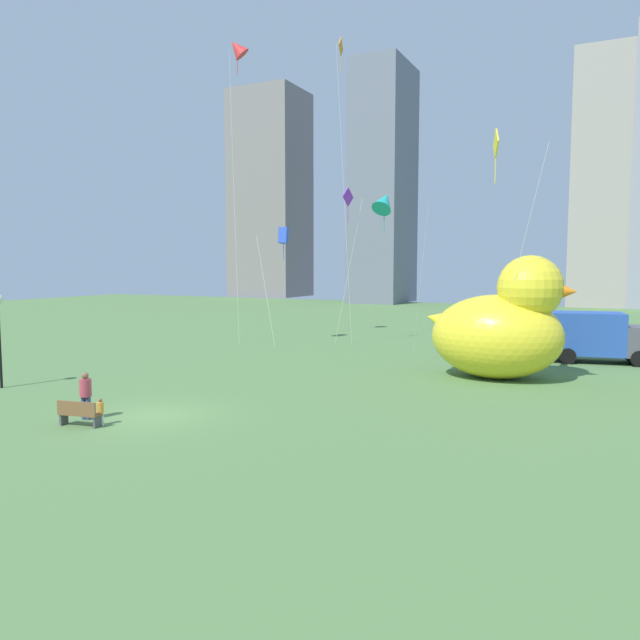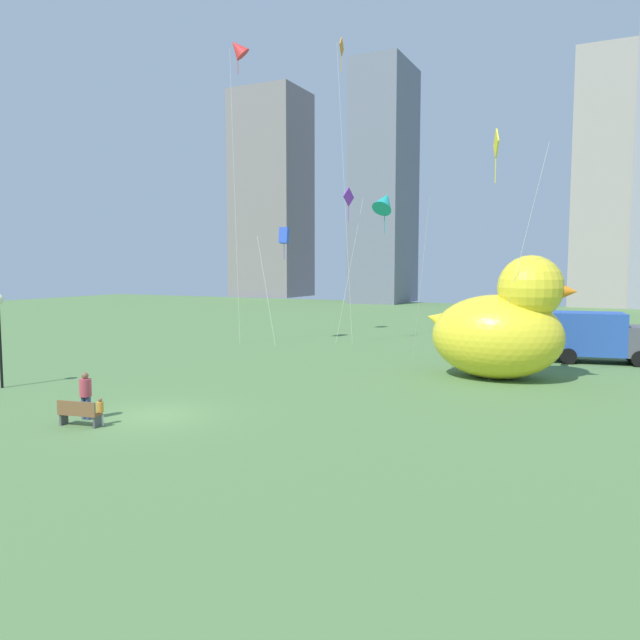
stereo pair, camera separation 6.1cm
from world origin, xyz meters
name	(u,v)px [view 1 (the left image)]	position (x,y,z in m)	size (l,w,h in m)	color
ground_plane	(152,416)	(0.00, 0.00, 0.00)	(140.00, 140.00, 0.00)	#527842
park_bench	(79,413)	(-1.25, -2.27, 0.47)	(1.56, 0.70, 0.90)	brown
person_adult	(86,394)	(-1.78, -1.45, 0.95)	(0.42, 0.42, 1.72)	#38476B
person_child	(100,410)	(-0.70, -1.82, 0.53)	(0.23, 0.23, 0.95)	silver
giant_inflatable_duck	(502,327)	(10.29, 13.22, 2.56)	(7.25, 4.65, 6.01)	yellow
box_truck	(595,337)	(14.26, 20.67, 1.44)	(6.21, 3.30, 2.85)	#264CA5
city_skyline	(493,183)	(-1.19, 73.31, 17.19)	(89.68, 18.97, 35.35)	gray
kite_yellow	(498,155)	(10.34, 10.57, 10.31)	(2.60, 2.76, 11.43)	silver
kite_purple	(348,203)	(-1.41, 21.43, 9.71)	(1.80, 1.84, 10.77)	silver
kite_teal	(384,202)	(3.67, 14.63, 8.96)	(3.42, 3.65, 9.76)	silver
kite_orange	(341,68)	(-2.29, 22.24, 18.94)	(1.06, 1.52, 21.02)	silver
kite_blue	(283,236)	(-6.05, 20.69, 7.57)	(2.39, 2.41, 8.20)	silver
kite_red	(237,49)	(-8.54, 18.88, 20.11)	(1.90, 1.79, 20.95)	silver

